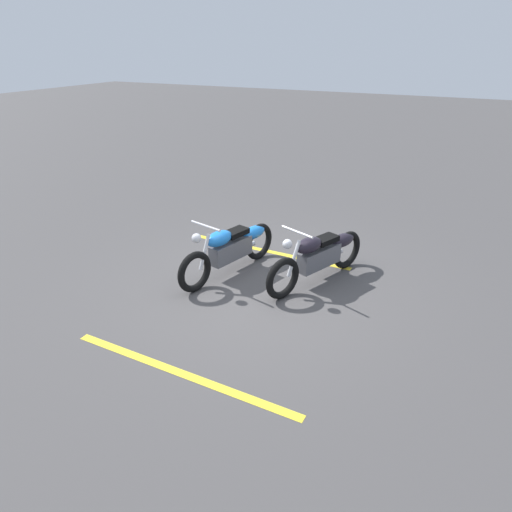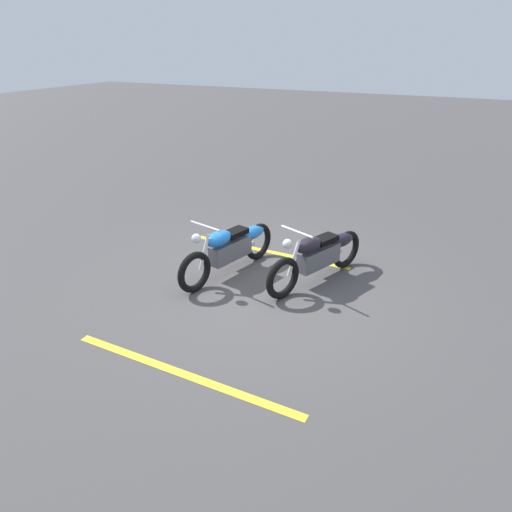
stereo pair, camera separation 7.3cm
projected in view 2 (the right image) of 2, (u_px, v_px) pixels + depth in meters
ground_plane at (263, 286)px, 7.47m from camera, size 60.00×60.00×0.00m
motorcycle_bright_foreground at (231, 248)px, 7.72m from camera, size 2.19×0.76×1.04m
motorcycle_dark_foreground at (319, 255)px, 7.47m from camera, size 2.11×0.94×1.04m
parking_stripe_near at (268, 251)px, 8.70m from camera, size 0.21×3.20×0.01m
parking_stripe_mid at (182, 373)px, 5.52m from camera, size 0.21×3.20×0.01m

